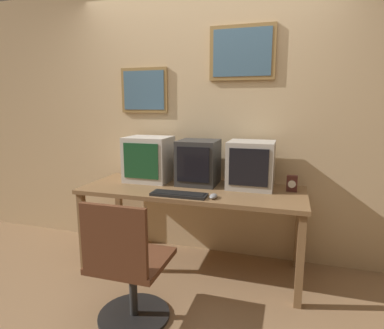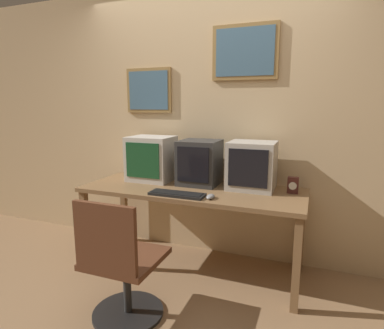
# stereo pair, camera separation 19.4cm
# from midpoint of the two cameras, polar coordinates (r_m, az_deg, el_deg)

# --- Properties ---
(ground_plane) EXTENTS (14.00, 14.00, 0.00)m
(ground_plane) POSITION_cam_midpoint_polar(r_m,az_deg,el_deg) (2.50, -4.58, -25.80)
(ground_plane) COLOR #93704C
(wall_back) EXTENTS (8.00, 0.08, 2.60)m
(wall_back) POSITION_cam_midpoint_polar(r_m,az_deg,el_deg) (3.15, 4.70, 7.43)
(wall_back) COLOR #D1B284
(wall_back) RESTS_ON ground_plane
(desk) EXTENTS (1.93, 0.73, 0.76)m
(desk) POSITION_cam_midpoint_polar(r_m,az_deg,el_deg) (2.83, 1.97, -5.72)
(desk) COLOR olive
(desk) RESTS_ON ground_plane
(monitor_left) EXTENTS (0.41, 0.35, 0.42)m
(monitor_left) POSITION_cam_midpoint_polar(r_m,az_deg,el_deg) (3.09, -5.44, 1.06)
(monitor_left) COLOR beige
(monitor_left) RESTS_ON desk
(monitor_center) EXTENTS (0.35, 0.35, 0.40)m
(monitor_center) POSITION_cam_midpoint_polar(r_m,az_deg,el_deg) (2.92, 3.26, 0.37)
(monitor_center) COLOR #333333
(monitor_center) RESTS_ON desk
(monitor_right) EXTENTS (0.39, 0.36, 0.41)m
(monitor_right) POSITION_cam_midpoint_polar(r_m,az_deg,el_deg) (2.82, 12.55, -0.19)
(monitor_right) COLOR #B7B2A8
(monitor_right) RESTS_ON desk
(keyboard_main) EXTENTS (0.46, 0.15, 0.03)m
(keyboard_main) POSITION_cam_midpoint_polar(r_m,az_deg,el_deg) (2.59, -0.53, -5.28)
(keyboard_main) COLOR black
(keyboard_main) RESTS_ON desk
(mouse_near_keyboard) EXTENTS (0.06, 0.12, 0.03)m
(mouse_near_keyboard) POSITION_cam_midpoint_polar(r_m,az_deg,el_deg) (2.51, 5.54, -5.72)
(mouse_near_keyboard) COLOR gray
(mouse_near_keyboard) RESTS_ON desk
(desk_clock) EXTENTS (0.09, 0.05, 0.14)m
(desk_clock) POSITION_cam_midpoint_polar(r_m,az_deg,el_deg) (2.79, 19.43, -3.52)
(desk_clock) COLOR #4C231E
(desk_clock) RESTS_ON desk
(office_chair) EXTENTS (0.50, 0.50, 0.89)m
(office_chair) POSITION_cam_midpoint_polar(r_m,az_deg,el_deg) (2.32, -10.03, -17.99)
(office_chair) COLOR black
(office_chair) RESTS_ON ground_plane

